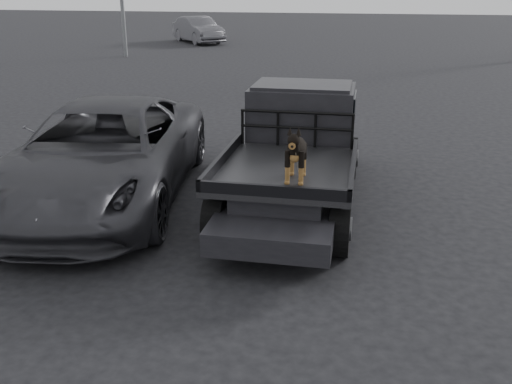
% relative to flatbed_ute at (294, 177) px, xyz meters
% --- Properties ---
extents(ground, '(120.00, 120.00, 0.00)m').
position_rel_flatbed_ute_xyz_m(ground, '(0.79, -2.40, -0.46)').
color(ground, black).
rests_on(ground, ground).
extents(flatbed_ute, '(2.00, 5.40, 0.92)m').
position_rel_flatbed_ute_xyz_m(flatbed_ute, '(0.00, 0.00, 0.00)').
color(flatbed_ute, black).
rests_on(flatbed_ute, ground).
extents(ute_cab, '(1.72, 1.30, 0.88)m').
position_rel_flatbed_ute_xyz_m(ute_cab, '(0.00, 0.95, 0.90)').
color(ute_cab, black).
rests_on(ute_cab, flatbed_ute).
extents(headache_rack, '(1.80, 0.08, 0.55)m').
position_rel_flatbed_ute_xyz_m(headache_rack, '(0.00, 0.20, 0.74)').
color(headache_rack, black).
rests_on(headache_rack, flatbed_ute).
extents(dog, '(0.32, 0.60, 0.74)m').
position_rel_flatbed_ute_xyz_m(dog, '(0.20, -1.42, 0.83)').
color(dog, black).
rests_on(dog, flatbed_ute).
extents(parked_suv, '(3.35, 5.97, 1.57)m').
position_rel_flatbed_ute_xyz_m(parked_suv, '(-3.07, -0.37, 0.33)').
color(parked_suv, '#343339').
rests_on(parked_suv, ground).
extents(distant_car_a, '(3.97, 4.40, 1.45)m').
position_rel_flatbed_ute_xyz_m(distant_car_a, '(-8.77, 24.32, 0.27)').
color(distant_car_a, '#525157').
rests_on(distant_car_a, ground).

